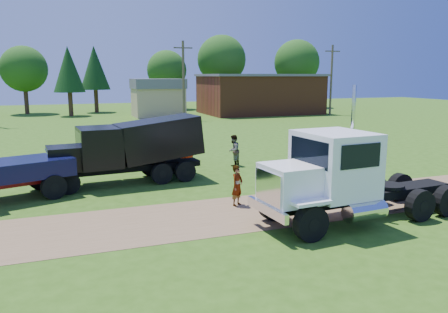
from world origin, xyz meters
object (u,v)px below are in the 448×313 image
object	(u,v)px
white_semi_tractor	(336,178)
orange_pickup	(146,151)
spectator_a	(237,186)
black_dump_truck	(132,147)

from	to	relation	value
white_semi_tractor	orange_pickup	bearing A→B (deg)	104.60
white_semi_tractor	spectator_a	size ratio (longest dim) A/B	4.92
orange_pickup	spectator_a	xyz separation A→B (m)	(1.85, -9.49, 0.03)
white_semi_tractor	orange_pickup	xyz separation A→B (m)	(-4.28, 12.59, -0.84)
black_dump_truck	orange_pickup	world-z (taller)	black_dump_truck
white_semi_tractor	black_dump_truck	bearing A→B (deg)	119.88
white_semi_tractor	spectator_a	world-z (taller)	white_semi_tractor
white_semi_tractor	orange_pickup	distance (m)	13.33
black_dump_truck	spectator_a	bearing A→B (deg)	-63.70
white_semi_tractor	spectator_a	xyz separation A→B (m)	(-2.43, 3.10, -0.81)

